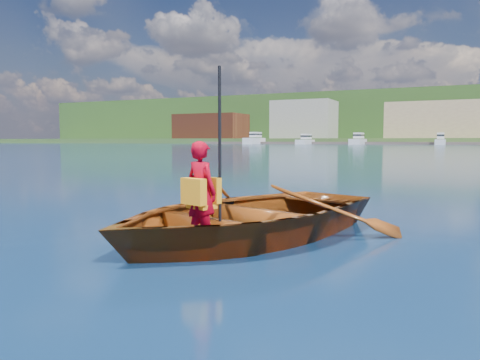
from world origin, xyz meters
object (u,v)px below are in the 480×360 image
at_px(child_paddler, 202,192).
at_px(dock, 428,143).
at_px(rowboat, 245,215).
at_px(marina_yachts, 467,140).

distance_m(child_paddler, dock, 149.15).
distance_m(rowboat, dock, 148.26).
distance_m(rowboat, marina_yachts, 143.54).
bearing_deg(rowboat, child_paddler, -99.11).
bearing_deg(child_paddler, rowboat, 80.89).
bearing_deg(dock, rowboat, -87.70).
relative_size(rowboat, dock, 0.03).
relative_size(child_paddler, marina_yachts, 0.01).
bearing_deg(dock, marina_yachts, -23.65).
height_order(child_paddler, marina_yachts, marina_yachts).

